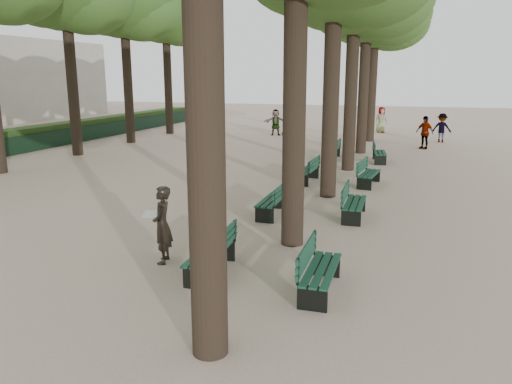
% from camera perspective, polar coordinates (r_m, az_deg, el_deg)
% --- Properties ---
extents(ground, '(120.00, 120.00, 0.00)m').
position_cam_1_polar(ground, '(9.79, -8.85, -10.47)').
color(ground, tan).
rests_on(ground, ground).
extents(tree_central_5, '(6.00, 6.00, 9.95)m').
position_cam_1_polar(tree_central_5, '(31.33, 13.57, 19.71)').
color(tree_central_5, '#33261C').
rests_on(tree_central_5, ground).
extents(tree_far_5, '(6.00, 6.00, 10.45)m').
position_cam_1_polar(tree_far_5, '(35.18, -10.35, 19.90)').
color(tree_far_5, '#33261C').
rests_on(tree_far_5, ground).
extents(bench_left_0, '(0.65, 1.82, 0.92)m').
position_cam_1_polar(bench_left_0, '(10.14, -5.22, -7.84)').
color(bench_left_0, black).
rests_on(bench_left_0, ground).
extents(bench_left_1, '(0.59, 1.81, 0.92)m').
position_cam_1_polar(bench_left_1, '(14.21, 1.83, -1.62)').
color(bench_left_1, black).
rests_on(bench_left_1, ground).
extents(bench_left_2, '(0.66, 1.83, 0.92)m').
position_cam_1_polar(bench_left_2, '(18.74, 5.83, 1.94)').
color(bench_left_2, black).
rests_on(bench_left_2, ground).
extents(bench_left_3, '(0.65, 1.82, 0.92)m').
position_cam_1_polar(bench_left_3, '(24.21, 8.61, 4.41)').
color(bench_left_3, black).
rests_on(bench_left_3, ground).
extents(bench_right_0, '(0.60, 1.81, 0.92)m').
position_cam_1_polar(bench_right_0, '(9.35, 7.36, -9.77)').
color(bench_right_0, black).
rests_on(bench_right_0, ground).
extents(bench_right_1, '(0.61, 1.81, 0.92)m').
position_cam_1_polar(bench_right_1, '(14.20, 11.15, -1.88)').
color(bench_right_1, black).
rests_on(bench_right_1, ground).
extents(bench_right_2, '(0.77, 1.85, 0.92)m').
position_cam_1_polar(bench_right_2, '(18.52, 12.78, 1.55)').
color(bench_right_2, black).
rests_on(bench_right_2, ground).
extents(bench_right_3, '(0.80, 1.86, 0.92)m').
position_cam_1_polar(bench_right_3, '(23.67, 13.93, 3.97)').
color(bench_right_3, black).
rests_on(bench_right_3, ground).
extents(man_with_map, '(0.69, 0.73, 1.67)m').
position_cam_1_polar(man_with_map, '(10.70, -10.66, -3.71)').
color(man_with_map, black).
rests_on(man_with_map, ground).
extents(pedestrian_c, '(1.06, 0.90, 1.79)m').
position_cam_1_polar(pedestrian_c, '(28.68, 18.71, 6.47)').
color(pedestrian_c, '#262628').
rests_on(pedestrian_c, ground).
extents(pedestrian_e, '(1.64, 0.77, 1.73)m').
position_cam_1_polar(pedestrian_e, '(33.52, 2.26, 7.97)').
color(pedestrian_e, '#262628').
rests_on(pedestrian_e, ground).
extents(pedestrian_d, '(0.93, 0.75, 1.79)m').
position_cam_1_polar(pedestrian_d, '(36.16, 14.11, 8.01)').
color(pedestrian_d, '#262628').
rests_on(pedestrian_d, ground).
extents(pedestrian_b, '(1.15, 0.54, 1.71)m').
position_cam_1_polar(pedestrian_b, '(31.92, 20.47, 6.88)').
color(pedestrian_b, '#262628').
rests_on(pedestrian_b, ground).
extents(pedestrian_a, '(0.79, 0.90, 1.77)m').
position_cam_1_polar(pedestrian_a, '(34.08, 3.64, 8.07)').
color(pedestrian_a, '#262628').
rests_on(pedestrian_a, ground).
extents(building_far, '(12.00, 16.00, 7.00)m').
position_cam_1_polar(building_far, '(53.10, -27.24, 11.32)').
color(building_far, '#B7B2A3').
rests_on(building_far, ground).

